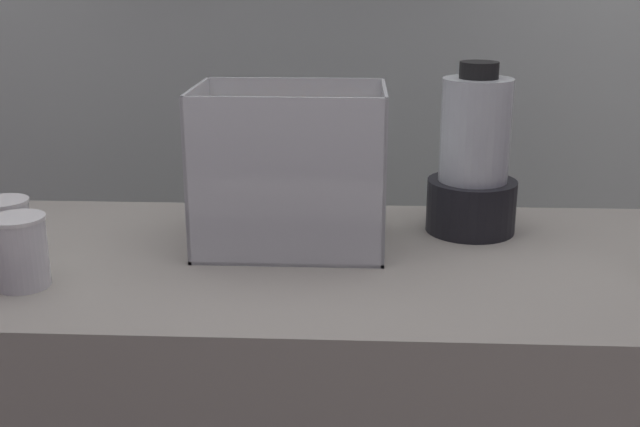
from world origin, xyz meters
TOP-DOWN VIEW (x-y plane):
  - back_wall_unit at (-0.01, 0.77)m, footprint 2.60×0.24m
  - carrot_display_bin at (-0.06, 0.07)m, footprint 0.33×0.24m
  - blender_pitcher at (0.28, 0.16)m, footprint 0.17×0.17m
  - juice_cup_orange_far_left at (-0.54, -0.05)m, footprint 0.09×0.09m
  - juice_cup_mango_left at (-0.46, -0.15)m, footprint 0.09×0.09m

SIDE VIEW (x-z plane):
  - juice_cup_orange_far_left at x=-0.54m, z-range 0.90..1.01m
  - juice_cup_mango_left at x=-0.46m, z-range 0.90..1.01m
  - carrot_display_bin at x=-0.06m, z-range 0.85..1.13m
  - blender_pitcher at x=0.28m, z-range 0.87..1.19m
  - back_wall_unit at x=-0.01m, z-range 0.01..2.51m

